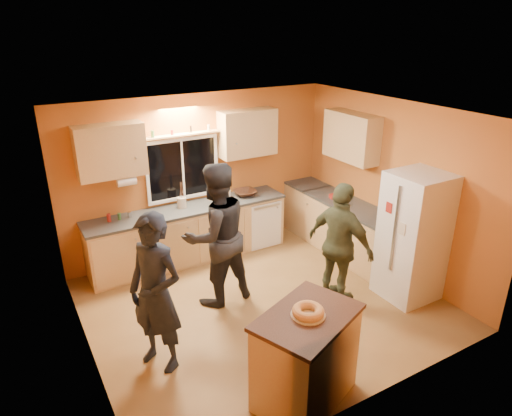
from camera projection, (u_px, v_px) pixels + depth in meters
ground at (263, 304)px, 6.28m from camera, size 4.50×4.50×0.00m
room_shell at (255, 183)px, 6.05m from camera, size 4.54×4.04×2.61m
back_counter at (211, 229)px, 7.47m from camera, size 4.23×0.62×0.90m
right_counter at (350, 231)px, 7.41m from camera, size 0.62×1.84×0.90m
refrigerator at (413, 237)px, 6.17m from camera, size 0.72×0.70×1.80m
island at (306, 357)px, 4.53m from camera, size 1.23×1.05×1.01m
bundt_pastry at (308, 311)px, 4.32m from camera, size 0.31×0.31×0.09m
person_left at (156, 294)px, 4.86m from camera, size 0.72×0.80×1.83m
person_center at (216, 235)px, 6.01m from camera, size 1.03×0.84×1.98m
person_right at (340, 245)px, 6.03m from camera, size 0.64×1.08×1.72m
mixing_bowl at (245, 193)px, 7.62m from camera, size 0.40×0.40×0.09m
utensil_crock at (182, 203)px, 7.10m from camera, size 0.14×0.14×0.17m
potted_plant at (392, 214)px, 6.56m from camera, size 0.27×0.24×0.28m
red_box at (335, 196)px, 7.50m from camera, size 0.17×0.13×0.07m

